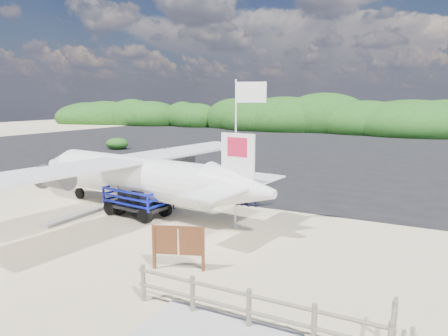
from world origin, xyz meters
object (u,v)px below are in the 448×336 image
at_px(flagpole, 235,226).
at_px(crew_c, 240,189).
at_px(crew_b, 251,190).
at_px(crew_a, 170,189).
at_px(baggage_cart, 138,216).
at_px(aircraft_small, 234,143).
at_px(signboard, 179,270).
at_px(aircraft_large, 448,170).

xyz_separation_m(flagpole, crew_c, (-1.23, 3.12, 0.83)).
bearing_deg(crew_c, crew_b, 172.68).
xyz_separation_m(crew_a, crew_b, (3.29, 2.22, -0.13)).
xyz_separation_m(baggage_cart, crew_b, (3.97, 3.85, 0.84)).
bearing_deg(flagpole, crew_c, 111.53).
relative_size(flagpole, aircraft_small, 0.77).
relative_size(signboard, crew_b, 1.05).
bearing_deg(crew_b, crew_a, 19.25).
relative_size(crew_b, aircraft_large, 0.10).
distance_m(signboard, aircraft_small, 37.26).
bearing_deg(signboard, crew_b, 77.30).
bearing_deg(crew_b, flagpole, 87.36).
bearing_deg(flagpole, baggage_cart, -173.06).
relative_size(flagpole, crew_b, 3.58).
bearing_deg(aircraft_small, aircraft_large, 118.51).
distance_m(flagpole, crew_c, 3.46).
relative_size(baggage_cart, signboard, 1.78).
relative_size(crew_b, crew_c, 1.01).
bearing_deg(aircraft_large, aircraft_small, -15.91).
height_order(baggage_cart, aircraft_small, aircraft_small).
height_order(crew_b, aircraft_large, aircraft_large).
relative_size(baggage_cart, crew_b, 1.86).
bearing_deg(crew_a, aircraft_large, -139.92).
xyz_separation_m(signboard, crew_a, (-4.24, 5.75, 0.97)).
height_order(baggage_cart, crew_b, crew_b).
relative_size(flagpole, crew_c, 3.64).
xyz_separation_m(flagpole, crew_b, (-0.70, 3.28, 0.84)).
xyz_separation_m(baggage_cart, crew_a, (0.68, 1.63, 0.97)).
bearing_deg(signboard, flagpole, 73.50).
distance_m(crew_b, aircraft_large, 18.84).
relative_size(flagpole, signboard, 3.42).
relative_size(signboard, aircraft_large, 0.10).
bearing_deg(flagpole, crew_a, 165.13).
bearing_deg(aircraft_small, flagpole, 77.80).
height_order(signboard, crew_c, crew_c).
bearing_deg(aircraft_large, crew_a, 63.92).
relative_size(baggage_cart, aircraft_large, 0.19).
relative_size(baggage_cart, flagpole, 0.52).
distance_m(crew_c, aircraft_small, 29.54).
height_order(aircraft_large, aircraft_small, aircraft_large).
xyz_separation_m(crew_b, crew_c, (-0.53, -0.15, -0.01)).
xyz_separation_m(baggage_cart, flagpole, (4.67, 0.57, 0.00)).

